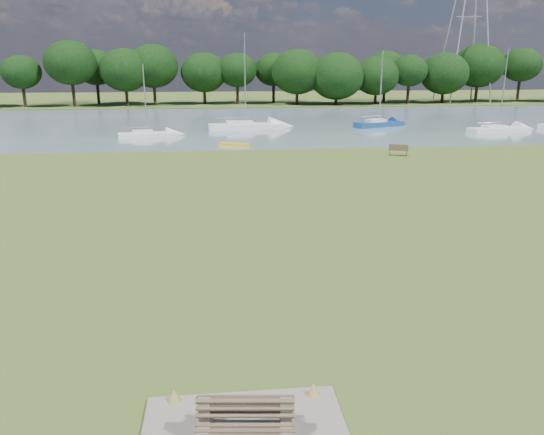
{
  "coord_description": "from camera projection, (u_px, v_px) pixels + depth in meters",
  "views": [
    {
      "loc": [
        -0.42,
        -22.86,
        7.35
      ],
      "look_at": [
        1.81,
        -2.0,
        1.11
      ],
      "focal_mm": 35.0,
      "sensor_mm": 36.0,
      "label": 1
    }
  ],
  "objects": [
    {
      "name": "riverbank_bench",
      "position": [
        398.0,
        150.0,
        42.29
      ],
      "size": [
        1.57,
        0.94,
        0.93
      ],
      "rotation": [
        0.0,
        0.0,
        -0.34
      ],
      "color": "brown",
      "rests_on": "ground"
    },
    {
      "name": "sailboat_2",
      "position": [
        147.0,
        133.0,
        52.36
      ],
      "size": [
        5.78,
        2.63,
        6.97
      ],
      "rotation": [
        0.0,
        0.0,
        0.2
      ],
      "color": "white",
      "rests_on": "river"
    },
    {
      "name": "sailboat_5",
      "position": [
        378.0,
        122.0,
        60.35
      ],
      "size": [
        6.15,
        3.7,
        8.32
      ],
      "rotation": [
        0.0,
        0.0,
        0.37
      ],
      "color": "navy",
      "rests_on": "river"
    },
    {
      "name": "sailboat_3",
      "position": [
        245.0,
        124.0,
        58.43
      ],
      "size": [
        8.29,
        3.07,
        10.07
      ],
      "rotation": [
        0.0,
        0.0,
        0.1
      ],
      "color": "white",
      "rests_on": "river"
    },
    {
      "name": "river",
      "position": [
        218.0,
        124.0,
        63.96
      ],
      "size": [
        220.0,
        40.0,
        0.1
      ],
      "primitive_type": "cube",
      "color": "slate",
      "rests_on": "ground"
    },
    {
      "name": "tree_line",
      "position": [
        223.0,
        69.0,
        87.15
      ],
      "size": [
        144.9,
        8.28,
        10.02
      ],
      "color": "black",
      "rests_on": "far_bank"
    },
    {
      "name": "far_bank",
      "position": [
        217.0,
        104.0,
        92.55
      ],
      "size": [
        220.0,
        20.0,
        0.4
      ],
      "primitive_type": "cube",
      "color": "#4C6626",
      "rests_on": "ground"
    },
    {
      "name": "ground",
      "position": [
        228.0,
        230.0,
        23.93
      ],
      "size": [
        220.0,
        220.0,
        0.0
      ],
      "primitive_type": "plane",
      "color": "olive"
    },
    {
      "name": "kayak",
      "position": [
        234.0,
        145.0,
        46.88
      ],
      "size": [
        2.81,
        1.65,
        0.28
      ],
      "primitive_type": "cube",
      "rotation": [
        0.0,
        0.0,
        -0.39
      ],
      "color": "yellow",
      "rests_on": "river"
    },
    {
      "name": "bench_pair",
      "position": [
        246.0,
        421.0,
        10.44
      ],
      "size": [
        2.02,
        1.32,
        1.03
      ],
      "rotation": [
        0.0,
        0.0,
        -0.11
      ],
      "color": "gray",
      "rests_on": "concrete_pad"
    },
    {
      "name": "sailboat_0",
      "position": [
        498.0,
        128.0,
        56.16
      ],
      "size": [
        6.9,
        2.87,
        8.57
      ],
      "rotation": [
        0.0,
        0.0,
        0.15
      ],
      "color": "white",
      "rests_on": "river"
    }
  ]
}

